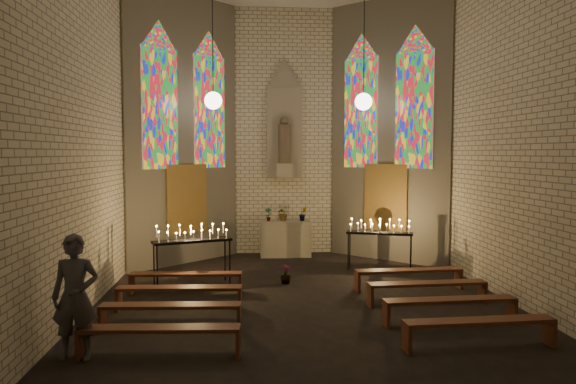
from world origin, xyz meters
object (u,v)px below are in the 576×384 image
at_px(aisle_flower_pot, 286,274).
at_px(visitor, 75,297).
at_px(altar, 285,239).
at_px(votive_stand_left, 192,237).
at_px(votive_stand_right, 380,229).

bearing_deg(aisle_flower_pot, visitor, -127.17).
bearing_deg(aisle_flower_pot, altar, 86.00).
bearing_deg(votive_stand_left, altar, 34.68).
relative_size(aisle_flower_pot, visitor, 0.24).
height_order(altar, votive_stand_right, votive_stand_right).
xyz_separation_m(aisle_flower_pot, votive_stand_right, (2.42, 1.24, 0.81)).
distance_m(votive_stand_left, votive_stand_right, 4.64).
relative_size(altar, aisle_flower_pot, 3.32).
bearing_deg(votive_stand_left, votive_stand_right, -5.07).
height_order(votive_stand_left, votive_stand_right, votive_stand_left).
bearing_deg(votive_stand_right, altar, 155.35).
relative_size(altar, votive_stand_left, 0.80).
distance_m(aisle_flower_pot, votive_stand_right, 2.83).
height_order(votive_stand_left, visitor, visitor).
height_order(altar, aisle_flower_pot, altar).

